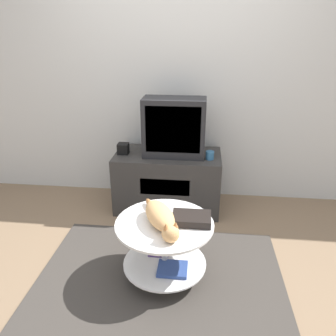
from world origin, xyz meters
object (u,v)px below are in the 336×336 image
(dvd_box, at_px, (191,219))
(cat, at_px, (161,217))
(speaker, at_px, (123,149))
(tv, at_px, (174,127))

(dvd_box, distance_m, cat, 0.22)
(speaker, height_order, dvd_box, speaker)
(tv, distance_m, speaker, 0.55)
(speaker, relative_size, cat, 0.19)
(tv, xyz_separation_m, speaker, (-0.50, -0.01, -0.23))
(tv, height_order, speaker, tv)
(tv, xyz_separation_m, cat, (0.01, -1.10, -0.32))
(tv, bearing_deg, speaker, -178.52)
(speaker, distance_m, cat, 1.20)
(speaker, xyz_separation_m, cat, (0.51, -1.08, -0.09))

